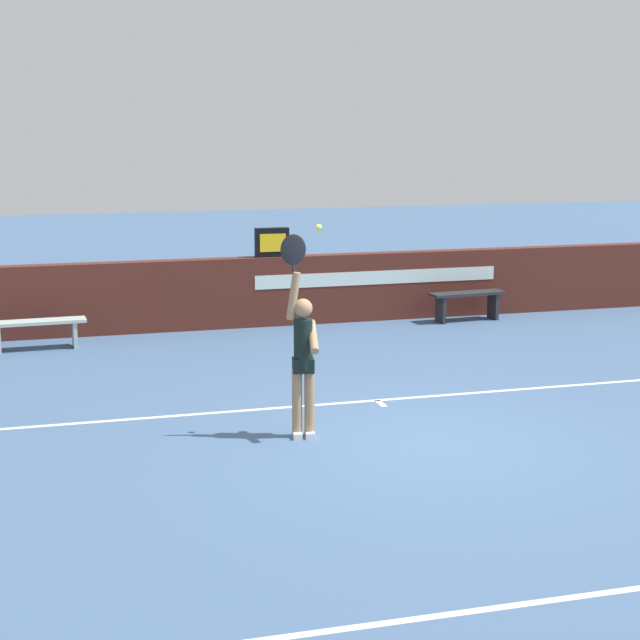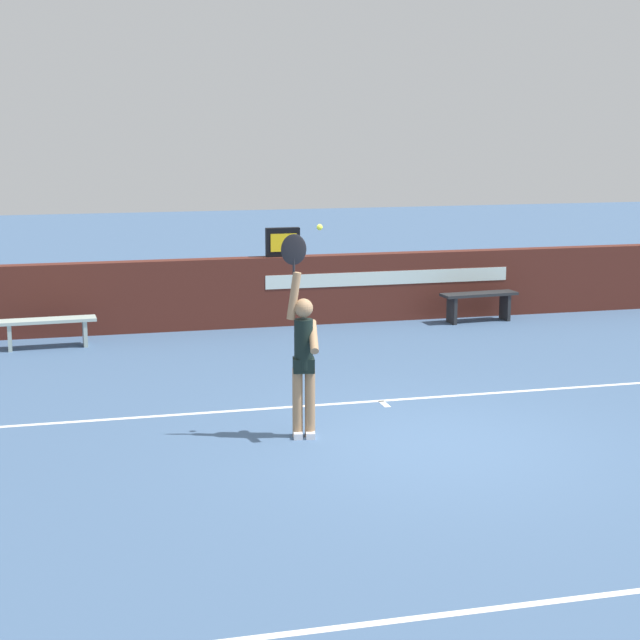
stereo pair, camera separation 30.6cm
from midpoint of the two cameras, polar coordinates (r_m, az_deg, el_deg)
name	(u,v)px [view 2 (the right image)]	position (r m, az deg, el deg)	size (l,w,h in m)	color
ground_plane	(430,444)	(11.55, 6.88, -6.82)	(60.00, 60.00, 0.00)	#415F84
court_lines	(463,472)	(10.70, 8.75, -8.33)	(11.54, 5.71, 0.00)	white
back_wall	(292,290)	(17.92, -1.05, 1.65)	(16.22, 0.30, 1.20)	#502219
speed_display	(283,242)	(17.77, -1.58, 4.33)	(0.58, 0.15, 0.50)	black
tennis_player	(303,355)	(11.47, -0.17, -1.95)	(0.43, 0.46, 2.31)	#9F7A56
tennis_ball	(320,227)	(11.33, 0.76, 5.15)	(0.07, 0.07, 0.07)	#D1E039
courtside_bench_near	(479,300)	(18.44, 9.26, 1.09)	(1.40, 0.47, 0.52)	#252729
courtside_bench_far	(47,326)	(16.62, -14.35, -0.31)	(1.52, 0.42, 0.46)	#A9BCB2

